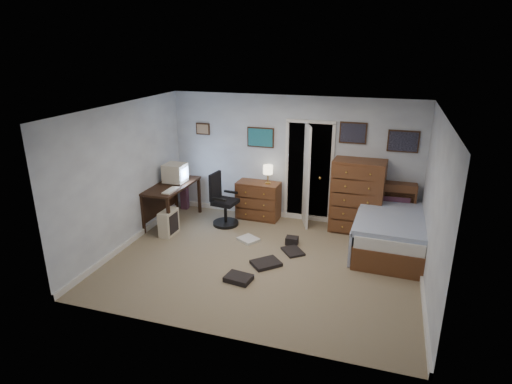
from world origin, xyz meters
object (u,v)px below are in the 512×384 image
office_chair (223,205)px  low_dresser (258,200)px  computer_desk (168,193)px  bed (391,228)px  tall_dresser (357,196)px

office_chair → low_dresser: office_chair is taller
computer_desk → office_chair: (1.09, 0.20, -0.21)m
low_dresser → bed: 2.67m
office_chair → bed: office_chair is taller
computer_desk → low_dresser: 1.83m
low_dresser → bed: low_dresser is taller
office_chair → bed: bearing=7.1°
tall_dresser → computer_desk: bearing=-165.4°
low_dresser → computer_desk: bearing=-153.8°
office_chair → computer_desk: bearing=-162.1°
computer_desk → office_chair: bearing=11.3°
bed → tall_dresser: bearing=143.0°
office_chair → low_dresser: (0.57, 0.53, -0.02)m
computer_desk → tall_dresser: tall_dresser is taller
tall_dresser → low_dresser: bearing=-177.2°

